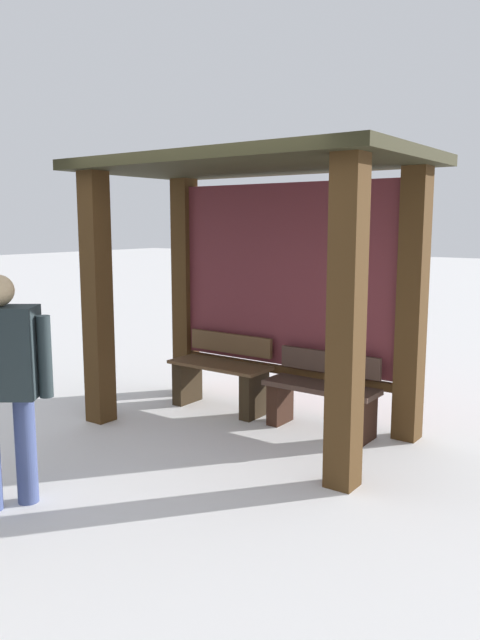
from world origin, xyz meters
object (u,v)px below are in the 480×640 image
(bus_shelter, at_px, (259,242))
(bench_center_inside, at_px, (322,396))
(bench_left_inside, at_px, (221,376))
(person_walking, at_px, (3,374))

(bus_shelter, xyz_separation_m, bench_center_inside, (0.58, 0.18, -1.39))
(bus_shelter, bearing_deg, bench_left_inside, 162.51)
(bus_shelter, xyz_separation_m, bench_left_inside, (-0.58, 0.18, -1.38))
(bench_left_inside, distance_m, bench_center_inside, 1.16)
(bus_shelter, bearing_deg, person_walking, -99.00)
(bus_shelter, height_order, bench_center_inside, bus_shelter)
(bus_shelter, xyz_separation_m, person_walking, (-0.38, -2.40, -0.80))
(person_walking, bearing_deg, bench_left_inside, 94.46)
(bench_center_inside, distance_m, person_walking, 2.82)
(bus_shelter, bearing_deg, bench_center_inside, 17.34)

